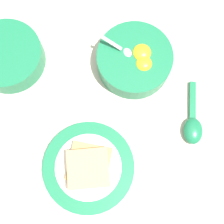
{
  "coord_description": "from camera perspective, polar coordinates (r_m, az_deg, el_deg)",
  "views": [
    {
      "loc": [
        0.24,
        -0.02,
        0.69
      ],
      "look_at": [
        0.1,
        0.06,
        0.02
      ],
      "focal_mm": 50.0,
      "sensor_mm": 36.0,
      "label": 1
    }
  ],
  "objects": [
    {
      "name": "congee_bowl",
      "position": [
        0.76,
        -18.58,
        9.66
      ],
      "size": [
        0.16,
        0.16,
        0.05
      ],
      "color": "#196B42",
      "rests_on": "ground_plane"
    },
    {
      "name": "toast_sandwich",
      "position": [
        0.66,
        -4.28,
        -9.85
      ],
      "size": [
        0.12,
        0.12,
        0.03
      ],
      "color": "tan",
      "rests_on": "toast_plate"
    },
    {
      "name": "ground_plane",
      "position": [
        0.73,
        -7.41,
        4.38
      ],
      "size": [
        3.0,
        3.0,
        0.0
      ],
      "primitive_type": "plane",
      "color": "beige"
    },
    {
      "name": "toast_plate",
      "position": [
        0.68,
        -4.31,
        -10.03
      ],
      "size": [
        0.2,
        0.2,
        0.02
      ],
      "color": "#196B42",
      "rests_on": "ground_plane"
    },
    {
      "name": "egg_bowl",
      "position": [
        0.72,
        4.14,
        9.45
      ],
      "size": [
        0.17,
        0.17,
        0.08
      ],
      "color": "#196B42",
      "rests_on": "ground_plane"
    },
    {
      "name": "soup_spoon",
      "position": [
        0.71,
        14.57,
        -2.37
      ],
      "size": [
        0.14,
        0.1,
        0.03
      ],
      "color": "#196B42",
      "rests_on": "ground_plane"
    }
  ]
}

